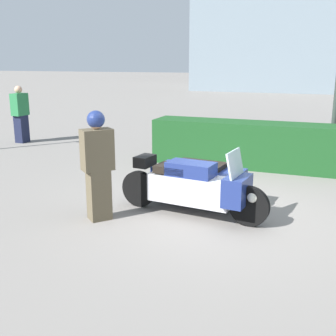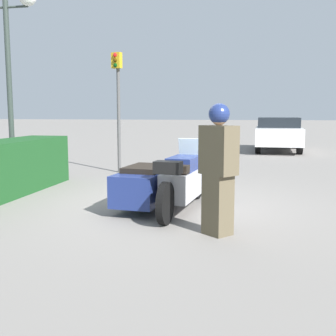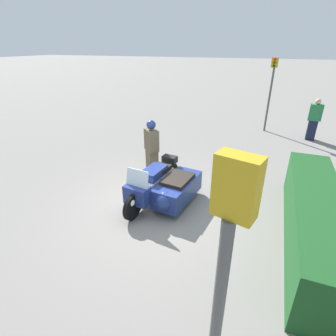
# 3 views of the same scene
# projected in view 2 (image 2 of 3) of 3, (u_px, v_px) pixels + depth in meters

# --- Properties ---
(ground_plane) EXTENTS (160.00, 160.00, 0.00)m
(ground_plane) POSITION_uv_depth(u_px,v_px,m) (168.00, 204.00, 7.42)
(ground_plane) COLOR slate
(police_motorcycle) EXTENTS (2.57, 1.45, 1.15)m
(police_motorcycle) POSITION_uv_depth(u_px,v_px,m) (164.00, 181.00, 7.07)
(police_motorcycle) COLOR black
(police_motorcycle) RESTS_ON ground
(officer_rider) EXTENTS (0.52, 0.54, 1.73)m
(officer_rider) POSITION_uv_depth(u_px,v_px,m) (218.00, 166.00, 5.49)
(officer_rider) COLOR brown
(officer_rider) RESTS_ON ground
(twin_lamp_post) EXTENTS (0.39, 1.47, 4.32)m
(twin_lamp_post) POSITION_uv_depth(u_px,v_px,m) (7.00, 29.00, 9.42)
(twin_lamp_post) COLOR #2D3833
(twin_lamp_post) RESTS_ON ground
(traffic_light_near) EXTENTS (0.22, 0.29, 3.15)m
(traffic_light_near) POSITION_uv_depth(u_px,v_px,m) (118.00, 94.00, 11.06)
(traffic_light_near) COLOR #4C4C4C
(traffic_light_near) RESTS_ON ground
(parked_car_background) EXTENTS (4.42, 1.91, 1.39)m
(parked_car_background) POSITION_uv_depth(u_px,v_px,m) (278.00, 133.00, 17.53)
(parked_car_background) COLOR silver
(parked_car_background) RESTS_ON ground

